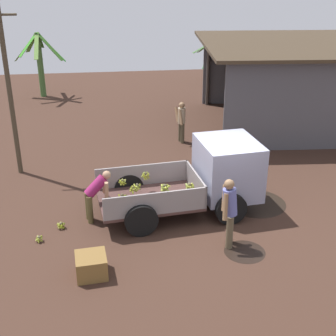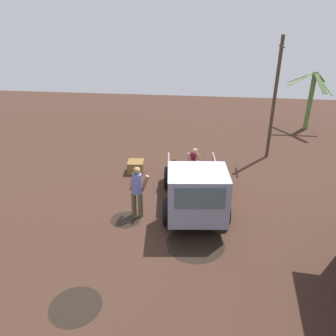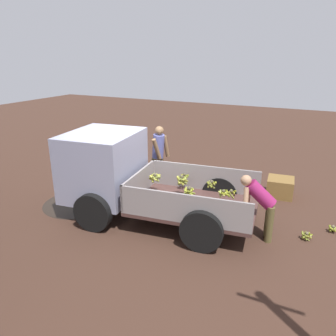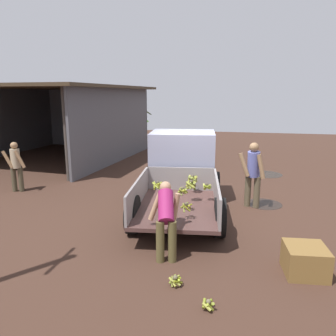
{
  "view_description": "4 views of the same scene",
  "coord_description": "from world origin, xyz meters",
  "px_view_note": "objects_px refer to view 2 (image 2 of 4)",
  "views": [
    {
      "loc": [
        -2.69,
        -10.85,
        6.35
      ],
      "look_at": [
        -1.34,
        -0.21,
        1.54
      ],
      "focal_mm": 50.0,
      "sensor_mm": 36.0,
      "label": 1
    },
    {
      "loc": [
        9.0,
        0.65,
        6.08
      ],
      "look_at": [
        -1.67,
        -0.71,
        1.03
      ],
      "focal_mm": 35.0,
      "sensor_mm": 36.0,
      "label": 2
    },
    {
      "loc": [
        -4.13,
        6.27,
        3.6
      ],
      "look_at": [
        -0.8,
        -0.56,
        0.95
      ],
      "focal_mm": 35.0,
      "sensor_mm": 36.0,
      "label": 3
    },
    {
      "loc": [
        -8.66,
        -1.12,
        2.95
      ],
      "look_at": [
        -0.3,
        0.72,
        1.02
      ],
      "focal_mm": 35.0,
      "sensor_mm": 36.0,
      "label": 4
    }
  ],
  "objects_px": {
    "banana_bunch_on_ground_1": "(186,164)",
    "wooden_crate_0": "(136,167)",
    "banana_bunch_on_ground_0": "(174,159)",
    "person_worker_loading": "(193,159)",
    "utility_pole": "(274,98)",
    "person_foreground_visitor": "(137,189)",
    "cargo_truck": "(196,192)"
  },
  "relations": [
    {
      "from": "utility_pole",
      "to": "banana_bunch_on_ground_0",
      "type": "distance_m",
      "value": 5.16
    },
    {
      "from": "person_foreground_visitor",
      "to": "banana_bunch_on_ground_0",
      "type": "distance_m",
      "value": 4.68
    },
    {
      "from": "cargo_truck",
      "to": "person_worker_loading",
      "type": "xyz_separation_m",
      "value": [
        -3.17,
        -0.27,
        -0.23
      ]
    },
    {
      "from": "cargo_truck",
      "to": "wooden_crate_0",
      "type": "relative_size",
      "value": 6.71
    },
    {
      "from": "person_worker_loading",
      "to": "banana_bunch_on_ground_0",
      "type": "distance_m",
      "value": 1.82
    },
    {
      "from": "utility_pole",
      "to": "wooden_crate_0",
      "type": "xyz_separation_m",
      "value": [
        2.41,
        -5.76,
        -2.52
      ]
    },
    {
      "from": "cargo_truck",
      "to": "banana_bunch_on_ground_1",
      "type": "distance_m",
      "value": 4.24
    },
    {
      "from": "cargo_truck",
      "to": "banana_bunch_on_ground_1",
      "type": "bearing_deg",
      "value": -178.06
    },
    {
      "from": "person_foreground_visitor",
      "to": "banana_bunch_on_ground_0",
      "type": "height_order",
      "value": "person_foreground_visitor"
    },
    {
      "from": "person_worker_loading",
      "to": "banana_bunch_on_ground_0",
      "type": "xyz_separation_m",
      "value": [
        -1.41,
        -0.92,
        -0.7
      ]
    },
    {
      "from": "banana_bunch_on_ground_1",
      "to": "wooden_crate_0",
      "type": "distance_m",
      "value": 2.21
    },
    {
      "from": "banana_bunch_on_ground_0",
      "to": "wooden_crate_0",
      "type": "relative_size",
      "value": 0.29
    },
    {
      "from": "cargo_truck",
      "to": "banana_bunch_on_ground_0",
      "type": "height_order",
      "value": "cargo_truck"
    },
    {
      "from": "utility_pole",
      "to": "banana_bunch_on_ground_0",
      "type": "relative_size",
      "value": 28.03
    },
    {
      "from": "wooden_crate_0",
      "to": "utility_pole",
      "type": "bearing_deg",
      "value": 112.73
    },
    {
      "from": "banana_bunch_on_ground_0",
      "to": "banana_bunch_on_ground_1",
      "type": "xyz_separation_m",
      "value": [
        0.48,
        0.56,
        0.01
      ]
    },
    {
      "from": "utility_pole",
      "to": "person_worker_loading",
      "type": "xyz_separation_m",
      "value": [
        2.51,
        -3.35,
        -1.97
      ]
    },
    {
      "from": "utility_pole",
      "to": "person_foreground_visitor",
      "type": "height_order",
      "value": "utility_pole"
    },
    {
      "from": "person_foreground_visitor",
      "to": "person_worker_loading",
      "type": "relative_size",
      "value": 1.29
    },
    {
      "from": "utility_pole",
      "to": "banana_bunch_on_ground_0",
      "type": "xyz_separation_m",
      "value": [
        1.11,
        -4.27,
        -2.67
      ]
    },
    {
      "from": "cargo_truck",
      "to": "banana_bunch_on_ground_0",
      "type": "relative_size",
      "value": 23.34
    },
    {
      "from": "person_foreground_visitor",
      "to": "cargo_truck",
      "type": "bearing_deg",
      "value": -75.51
    },
    {
      "from": "banana_bunch_on_ground_1",
      "to": "wooden_crate_0",
      "type": "bearing_deg",
      "value": -68.13
    },
    {
      "from": "person_worker_loading",
      "to": "person_foreground_visitor",
      "type": "bearing_deg",
      "value": -41.63
    },
    {
      "from": "banana_bunch_on_ground_0",
      "to": "banana_bunch_on_ground_1",
      "type": "height_order",
      "value": "banana_bunch_on_ground_1"
    },
    {
      "from": "utility_pole",
      "to": "wooden_crate_0",
      "type": "height_order",
      "value": "utility_pole"
    },
    {
      "from": "person_worker_loading",
      "to": "wooden_crate_0",
      "type": "relative_size",
      "value": 2.04
    },
    {
      "from": "utility_pole",
      "to": "banana_bunch_on_ground_0",
      "type": "height_order",
      "value": "utility_pole"
    },
    {
      "from": "person_worker_loading",
      "to": "banana_bunch_on_ground_1",
      "type": "xyz_separation_m",
      "value": [
        -0.92,
        -0.36,
        -0.69
      ]
    },
    {
      "from": "person_worker_loading",
      "to": "wooden_crate_0",
      "type": "distance_m",
      "value": 2.47
    },
    {
      "from": "utility_pole",
      "to": "person_foreground_visitor",
      "type": "bearing_deg",
      "value": -41.4
    },
    {
      "from": "person_foreground_visitor",
      "to": "wooden_crate_0",
      "type": "distance_m",
      "value": 3.41
    }
  ]
}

